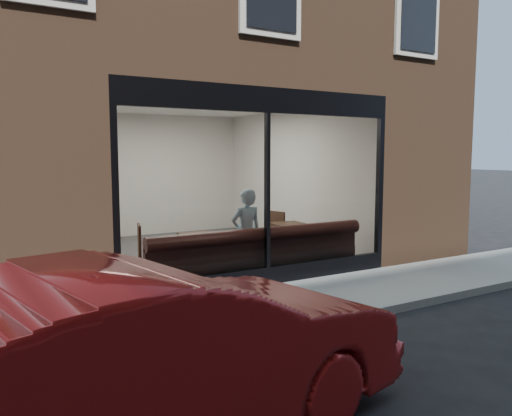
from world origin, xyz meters
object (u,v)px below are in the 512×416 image
banquette (255,267)px  person (246,234)px  cafe_chair_right (271,246)px  cafe_table_right (289,224)px  parked_car (143,363)px  cafe_table_left (198,235)px  cafe_chair_left (129,266)px

banquette → person: bearing=107.3°
banquette → cafe_chair_right: size_ratio=9.37×
banquette → cafe_table_right: size_ratio=6.35×
person → parked_car: 5.24m
banquette → parked_car: (-3.20, -4.00, 0.48)m
cafe_table_left → cafe_chair_right: bearing=21.6°
cafe_chair_left → cafe_chair_right: same height
cafe_chair_right → banquette: bearing=35.0°
person → cafe_chair_right: 1.90m
cafe_table_left → cafe_table_right: same height
banquette → cafe_chair_left: (-1.87, 1.10, 0.01)m
cafe_chair_left → cafe_chair_right: 3.13m
parked_car → banquette: bearing=-51.0°
banquette → person: person is taller
person → cafe_chair_left: (-1.81, 0.91, -0.54)m
person → cafe_chair_right: bearing=-133.7°
banquette → parked_car: size_ratio=0.93×
cafe_table_right → banquette: bearing=-143.5°
cafe_chair_right → parked_car: 7.07m
cafe_chair_right → cafe_table_right: bearing=92.4°
person → cafe_chair_right: (1.30, 1.29, -0.54)m
cafe_table_right → parked_car: 6.80m
cafe_chair_left → parked_car: size_ratio=0.10×
banquette → parked_car: parked_car is taller
person → parked_car: size_ratio=0.36×
cafe_table_left → cafe_table_right: size_ratio=0.95×
banquette → cafe_table_left: (-0.75, 0.69, 0.52)m
banquette → parked_car: 5.15m
cafe_chair_left → cafe_table_left: bearing=173.6°
person → cafe_table_right: person is taller
banquette → parked_car: bearing=-128.7°
cafe_table_right → cafe_chair_left: cafe_table_right is taller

